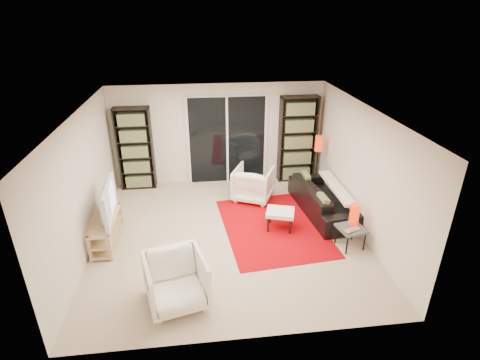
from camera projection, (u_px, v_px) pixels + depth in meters
name	position (u px, v px, depth m)	size (l,w,h in m)	color
floor	(229.00, 234.00, 7.19)	(5.00, 5.00, 0.00)	tan
wall_back	(219.00, 134.00, 8.93)	(5.00, 0.02, 2.40)	silver
wall_front	(247.00, 265.00, 4.44)	(5.00, 0.02, 2.40)	silver
wall_left	(83.00, 185.00, 6.41)	(0.02, 5.00, 2.40)	silver
wall_right	(362.00, 171.00, 6.96)	(0.02, 5.00, 2.40)	silver
ceiling	(227.00, 112.00, 6.18)	(5.00, 5.00, 0.02)	white
sliding_door	(227.00, 140.00, 8.98)	(1.92, 0.08, 2.16)	white
bookshelf_left	(135.00, 149.00, 8.66)	(0.80, 0.30, 1.95)	black
bookshelf_right	(297.00, 139.00, 9.05)	(0.90, 0.30, 2.10)	black
tv_stand	(106.00, 230.00, 6.85)	(0.39, 1.22, 0.50)	tan
tv	(103.00, 203.00, 6.61)	(1.15, 0.15, 0.67)	black
rug	(273.00, 226.00, 7.44)	(1.88, 2.54, 0.01)	#AD0008
sofa	(323.00, 199.00, 7.86)	(2.08, 0.81, 0.61)	black
armchair_back	(253.00, 184.00, 8.37)	(0.80, 0.82, 0.75)	white
armchair_front	(176.00, 281.00, 5.39)	(0.83, 0.86, 0.78)	white
ottoman	(280.00, 213.00, 7.24)	(0.63, 0.57, 0.40)	white
side_table	(351.00, 230.00, 6.68)	(0.54, 0.54, 0.40)	#434347
laptop	(354.00, 231.00, 6.54)	(0.30, 0.19, 0.02)	silver
table_lamp	(354.00, 214.00, 6.72)	(0.17, 0.17, 0.38)	red
floor_lamp	(318.00, 149.00, 8.62)	(0.20, 0.20, 1.30)	black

